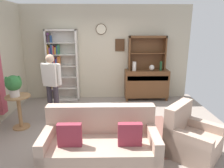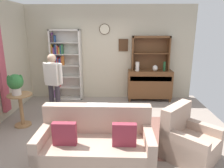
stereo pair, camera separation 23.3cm
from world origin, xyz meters
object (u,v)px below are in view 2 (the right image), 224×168
object	(u,v)px
vase_tall	(137,66)
potted_plant_large	(15,83)
plant_stand	(21,106)
bottle_wine	(164,66)
couch_floral	(96,145)
coffee_table	(97,118)
vase_round	(155,68)
person_reading	(53,81)
sideboard_hutch	(151,48)
bookshelf	(64,65)
sideboard	(149,84)
armchair_floral	(188,142)
book_stack	(93,110)

from	to	relation	value
vase_tall	potted_plant_large	bearing A→B (deg)	-147.37
vase_tall	plant_stand	xyz separation A→B (m)	(-2.72, -1.71, -0.60)
plant_stand	potted_plant_large	world-z (taller)	potted_plant_large
bottle_wine	couch_floral	distance (m)	3.52
plant_stand	coffee_table	size ratio (longest dim) A/B	0.93
vase_round	couch_floral	size ratio (longest dim) A/B	0.09
vase_tall	person_reading	distance (m)	2.44
sideboard_hutch	bottle_wine	distance (m)	0.67
sideboard_hutch	coffee_table	world-z (taller)	sideboard_hutch
bookshelf	plant_stand	world-z (taller)	bookshelf
sideboard	vase_round	distance (m)	0.52
armchair_floral	potted_plant_large	size ratio (longest dim) A/B	2.38
bottle_wine	potted_plant_large	xyz separation A→B (m)	(-3.54, -1.76, -0.05)
sideboard	couch_floral	xyz separation A→B (m)	(-1.32, -3.07, -0.20)
plant_stand	potted_plant_large	size ratio (longest dim) A/B	1.63
couch_floral	plant_stand	size ratio (longest dim) A/B	2.44
coffee_table	book_stack	xyz separation A→B (m)	(-0.10, 0.09, 0.13)
bookshelf	couch_floral	size ratio (longest dim) A/B	1.16
sideboard	armchair_floral	size ratio (longest dim) A/B	1.20
vase_round	couch_floral	distance (m)	3.41
book_stack	sideboard	bearing A→B (deg)	53.73
bookshelf	person_reading	xyz separation A→B (m)	(0.07, -1.37, -0.16)
sideboard_hutch	bottle_wine	xyz separation A→B (m)	(0.39, -0.20, -0.50)
sideboard	armchair_floral	distance (m)	2.91
bottle_wine	coffee_table	distance (m)	2.79
potted_plant_large	couch_floral	bearing A→B (deg)	-33.87
vase_round	bookshelf	bearing A→B (deg)	176.78
person_reading	book_stack	xyz separation A→B (m)	(1.02, -0.75, -0.42)
vase_tall	vase_round	distance (m)	0.52
vase_round	bottle_wine	distance (m)	0.27
couch_floral	potted_plant_large	bearing A→B (deg)	146.13
sideboard_hutch	couch_floral	bearing A→B (deg)	-112.54
sideboard	sideboard_hutch	size ratio (longest dim) A/B	1.18
vase_tall	couch_floral	xyz separation A→B (m)	(-0.93, -2.99, -0.74)
vase_round	armchair_floral	distance (m)	2.92
bookshelf	armchair_floral	bearing A→B (deg)	-46.74
bookshelf	sideboard_hutch	xyz separation A→B (m)	(2.58, 0.02, 0.50)
potted_plant_large	book_stack	distance (m)	1.75
vase_round	plant_stand	distance (m)	3.71
armchair_floral	plant_stand	size ratio (longest dim) A/B	1.46
sideboard	book_stack	size ratio (longest dim) A/B	6.28
plant_stand	couch_floral	bearing A→B (deg)	-35.49
armchair_floral	book_stack	world-z (taller)	armchair_floral
sideboard	vase_tall	bearing A→B (deg)	-168.37
sideboard_hutch	couch_floral	world-z (taller)	sideboard_hutch
vase_round	couch_floral	world-z (taller)	vase_round
sideboard_hutch	vase_tall	distance (m)	0.67
bookshelf	book_stack	xyz separation A→B (m)	(1.09, -2.11, -0.58)
armchair_floral	potted_plant_large	distance (m)	3.61
vase_round	plant_stand	bearing A→B (deg)	-151.95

